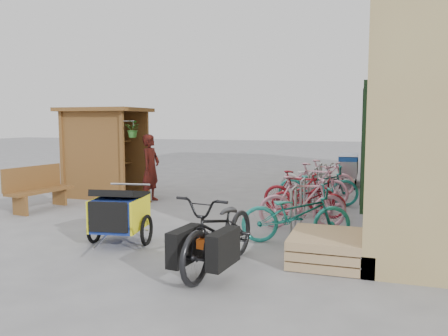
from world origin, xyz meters
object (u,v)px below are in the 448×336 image
(kiosk, at_px, (102,140))
(person_kiosk, at_px, (151,168))
(bike_3, at_px, (299,192))
(bike_6, at_px, (311,180))
(bike_1, at_px, (303,202))
(bike_5, at_px, (315,184))
(bike_2, at_px, (308,198))
(bike_4, at_px, (318,185))
(child_trailer, at_px, (120,211))
(bench, at_px, (38,188))
(shopping_carts, at_px, (349,167))
(pallet_stack, at_px, (326,248))
(bike_7, at_px, (325,178))
(cargo_bike, at_px, (220,232))
(bike_0, at_px, (296,214))

(kiosk, bearing_deg, person_kiosk, -9.45)
(kiosk, distance_m, bike_3, 5.53)
(bike_6, bearing_deg, kiosk, 123.67)
(kiosk, bearing_deg, bike_3, -5.88)
(kiosk, bearing_deg, bike_1, -18.78)
(bike_1, distance_m, bike_5, 2.54)
(bike_2, relative_size, bike_4, 0.82)
(child_trailer, relative_size, bike_6, 0.93)
(bench, height_order, child_trailer, bench)
(bike_3, bearing_deg, child_trailer, 142.03)
(shopping_carts, bearing_deg, bench, -136.23)
(pallet_stack, bearing_deg, bike_2, 102.08)
(kiosk, relative_size, bike_4, 1.30)
(shopping_carts, distance_m, bike_1, 6.31)
(pallet_stack, height_order, bike_2, bike_2)
(child_trailer, distance_m, bike_1, 3.40)
(bike_4, height_order, bike_7, bike_4)
(person_kiosk, bearing_deg, bench, 134.81)
(cargo_bike, relative_size, bike_2, 1.36)
(bike_6, distance_m, bike_7, 0.64)
(bike_4, bearing_deg, kiosk, 86.95)
(bike_5, bearing_deg, pallet_stack, -154.83)
(kiosk, bearing_deg, bike_2, -9.07)
(pallet_stack, height_order, bike_7, bike_7)
(pallet_stack, height_order, bench, bench)
(bench, distance_m, bike_5, 6.60)
(child_trailer, height_order, bike_2, child_trailer)
(bike_0, height_order, bike_7, bike_7)
(kiosk, height_order, cargo_bike, kiosk)
(bike_2, relative_size, bike_7, 0.97)
(pallet_stack, relative_size, person_kiosk, 0.70)
(kiosk, xyz_separation_m, bike_1, (5.67, -1.93, -1.05))
(cargo_bike, distance_m, bike_7, 6.86)
(bike_6, bearing_deg, bike_2, -157.09)
(child_trailer, distance_m, bike_5, 5.30)
(cargo_bike, height_order, bike_2, cargo_bike)
(bike_0, xyz_separation_m, bike_1, (-0.03, 1.03, 0.02))
(shopping_carts, bearing_deg, bike_2, -96.90)
(bike_1, xyz_separation_m, bike_7, (0.05, 4.04, -0.01))
(child_trailer, xyz_separation_m, cargo_bike, (2.01, -0.75, -0.01))
(bike_1, xyz_separation_m, bike_5, (-0.04, 2.54, 0.01))
(child_trailer, xyz_separation_m, bike_1, (2.74, 2.02, -0.04))
(bike_2, distance_m, bike_3, 0.42)
(shopping_carts, relative_size, bike_1, 1.35)
(person_kiosk, distance_m, bike_4, 4.20)
(bike_0, bearing_deg, bike_4, -18.21)
(bike_7, bearing_deg, person_kiosk, 127.44)
(shopping_carts, xyz_separation_m, bike_6, (-0.86, -2.80, -0.12))
(cargo_bike, xyz_separation_m, bike_7, (0.79, 6.81, -0.05))
(cargo_bike, bearing_deg, bike_4, 88.97)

